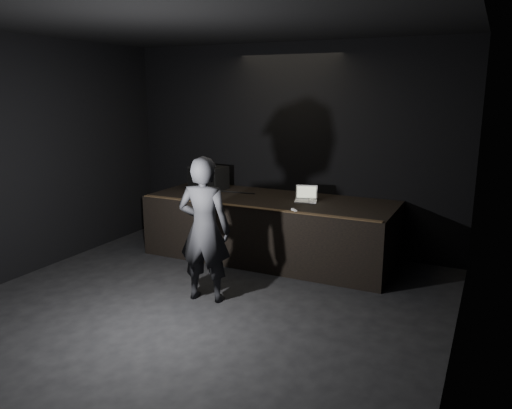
{
  "coord_description": "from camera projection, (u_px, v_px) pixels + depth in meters",
  "views": [
    {
      "loc": [
        3.23,
        -4.49,
        2.73
      ],
      "look_at": [
        -0.05,
        2.3,
        0.98
      ],
      "focal_mm": 35.0,
      "sensor_mm": 36.0,
      "label": 1
    }
  ],
  "objects": [
    {
      "name": "person",
      "position": [
        204.0,
        230.0,
        6.45
      ],
      "size": [
        0.77,
        0.57,
        1.92
      ],
      "primitive_type": "imported",
      "rotation": [
        0.0,
        0.0,
        3.32
      ],
      "color": "black",
      "rests_on": "ground"
    },
    {
      "name": "plastic_cup",
      "position": [
        311.0,
        201.0,
        7.65
      ],
      "size": [
        0.09,
        0.09,
        0.11
      ],
      "primitive_type": "cylinder",
      "color": "white",
      "rests_on": "stage_riser"
    },
    {
      "name": "cable",
      "position": [
        227.0,
        191.0,
        8.6
      ],
      "size": [
        1.03,
        0.11,
        0.02
      ],
      "primitive_type": "cylinder",
      "rotation": [
        0.0,
        1.57,
        0.08
      ],
      "color": "black",
      "rests_on": "stage_riser"
    },
    {
      "name": "riser_lip",
      "position": [
        251.0,
        207.0,
        7.47
      ],
      "size": [
        3.92,
        0.1,
        0.01
      ],
      "primitive_type": "cube",
      "color": "brown",
      "rests_on": "stage_riser"
    },
    {
      "name": "room_walls",
      "position": [
        169.0,
        155.0,
        5.47
      ],
      "size": [
        6.1,
        7.1,
        3.52
      ],
      "color": "black",
      "rests_on": "ground"
    },
    {
      "name": "laptop",
      "position": [
        306.0,
        197.0,
        7.91
      ],
      "size": [
        0.41,
        0.39,
        0.24
      ],
      "rotation": [
        0.0,
        0.0,
        0.27
      ],
      "color": "silver",
      "rests_on": "stage_riser"
    },
    {
      "name": "wii_remote",
      "position": [
        294.0,
        210.0,
        7.25
      ],
      "size": [
        0.13,
        0.13,
        0.03
      ],
      "primitive_type": "cube",
      "rotation": [
        0.0,
        0.0,
        0.77
      ],
      "color": "white",
      "rests_on": "stage_riser"
    },
    {
      "name": "beer_can",
      "position": [
        193.0,
        194.0,
        8.12
      ],
      "size": [
        0.06,
        0.06,
        0.15
      ],
      "color": "silver",
      "rests_on": "stage_riser"
    },
    {
      "name": "ground",
      "position": [
        176.0,
        325.0,
        5.92
      ],
      "size": [
        7.0,
        7.0,
        0.0
      ],
      "primitive_type": "plane",
      "color": "black",
      "rests_on": "ground"
    },
    {
      "name": "stage_riser",
      "position": [
        270.0,
        228.0,
        8.21
      ],
      "size": [
        4.0,
        1.5,
        1.0
      ],
      "primitive_type": "cube",
      "color": "black",
      "rests_on": "ground"
    },
    {
      "name": "stage_monitor",
      "position": [
        208.0,
        178.0,
        8.83
      ],
      "size": [
        0.65,
        0.5,
        0.4
      ],
      "rotation": [
        0.0,
        0.0,
        -0.11
      ],
      "color": "black",
      "rests_on": "stage_riser"
    }
  ]
}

